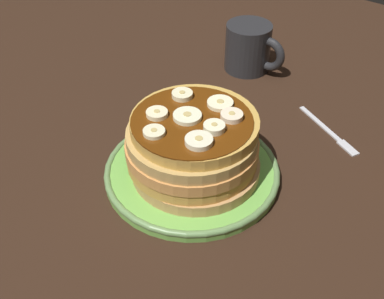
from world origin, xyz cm
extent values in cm
cube|color=black|center=(0.00, 0.00, -1.50)|extent=(140.00, 140.00, 3.00)
cylinder|color=#72B74C|center=(0.00, 0.00, 0.63)|extent=(22.95, 22.95, 1.26)
torus|color=#658B50|center=(0.00, 0.00, 1.08)|extent=(23.15, 23.15, 0.89)
cylinder|color=tan|center=(0.57, 0.09, 2.04)|extent=(16.70, 16.70, 1.55)
cylinder|color=gold|center=(0.17, -0.06, 3.60)|extent=(16.81, 16.81, 1.55)
cylinder|color=#CE8847|center=(0.27, 0.41, 5.15)|extent=(17.02, 17.02, 1.55)
cylinder|color=tan|center=(0.05, 0.00, 6.71)|extent=(16.53, 16.53, 1.55)
cylinder|color=gold|center=(-0.33, 0.52, 8.26)|extent=(16.01, 16.01, 1.55)
cylinder|color=#592B0A|center=(0.00, 0.00, 9.12)|extent=(15.06, 15.06, 0.16)
cylinder|color=#EFEEC4|center=(-0.71, 0.06, 9.38)|extent=(3.54, 3.54, 0.69)
cylinder|color=tan|center=(-0.71, 0.06, 9.77)|extent=(0.99, 0.99, 0.08)
cylinder|color=#F0E8B8|center=(-4.05, 3.29, 9.45)|extent=(2.73, 2.73, 0.82)
cylinder|color=tan|center=(-4.05, 3.29, 9.90)|extent=(0.76, 0.76, 0.08)
cylinder|color=#F8EFC1|center=(0.91, 4.72, 9.37)|extent=(3.33, 3.33, 0.66)
cylinder|color=tan|center=(0.91, 4.72, 9.74)|extent=(0.93, 0.93, 0.08)
cylinder|color=#F4EEC5|center=(3.28, 0.14, 9.50)|extent=(2.61, 2.61, 0.93)
cylinder|color=tan|center=(3.28, 0.14, 10.01)|extent=(0.73, 0.73, 0.08)
cylinder|color=beige|center=(-1.92, -4.83, 9.37)|extent=(2.64, 2.64, 0.66)
cylinder|color=tan|center=(-1.92, -4.83, 9.74)|extent=(0.74, 0.74, 0.08)
cylinder|color=#F0EAC5|center=(3.32, -3.10, 9.45)|extent=(3.26, 3.26, 0.83)
cylinder|color=tan|center=(3.32, -3.10, 9.91)|extent=(0.91, 0.91, 0.08)
cylinder|color=#F8EAB7|center=(-4.01, -1.82, 9.41)|extent=(2.70, 2.70, 0.75)
cylinder|color=tan|center=(-4.01, -1.82, 9.83)|extent=(0.76, 0.76, 0.08)
cylinder|color=#F5E1BE|center=(3.63, 3.22, 9.46)|extent=(2.78, 2.78, 0.85)
cylinder|color=tan|center=(3.63, 3.22, 9.93)|extent=(0.78, 0.78, 0.08)
cylinder|color=#262628|center=(-9.24, 28.31, 4.10)|extent=(7.83, 7.83, 8.20)
cylinder|color=black|center=(-9.24, 28.31, 7.38)|extent=(6.66, 6.66, 0.49)
torus|color=#262628|center=(-5.13, 28.31, 4.10)|extent=(6.00, 1.41, 6.00)
cube|color=silver|center=(8.58, 20.83, 0.25)|extent=(8.76, 4.99, 0.50)
cube|color=silver|center=(14.35, 17.84, 0.25)|extent=(3.69, 2.73, 0.50)
camera|label=1|loc=(28.73, -38.15, 44.21)|focal=45.57mm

